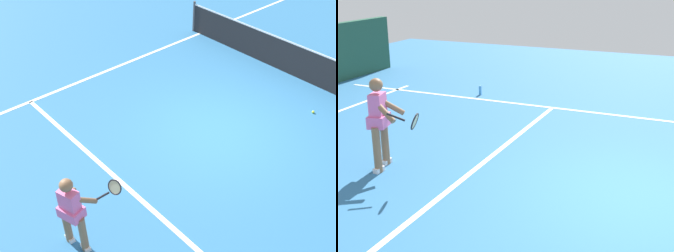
% 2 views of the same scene
% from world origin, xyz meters
% --- Properties ---
extents(ground_plane, '(25.35, 25.35, 0.00)m').
position_xyz_m(ground_plane, '(0.00, 0.00, 0.00)').
color(ground_plane, teal).
extents(service_line_marking, '(8.22, 0.10, 0.01)m').
position_xyz_m(service_line_marking, '(0.00, -2.73, 0.00)').
color(service_line_marking, white).
rests_on(service_line_marking, ground).
extents(sideline_left_marking, '(0.10, 17.50, 0.01)m').
position_xyz_m(sideline_left_marking, '(-4.11, 0.00, 0.00)').
color(sideline_left_marking, white).
rests_on(sideline_left_marking, ground).
extents(court_net, '(8.90, 0.08, 1.03)m').
position_xyz_m(court_net, '(0.00, 3.47, 0.48)').
color(court_net, '#4C4C51').
rests_on(court_net, ground).
extents(tennis_player, '(0.65, 1.08, 1.55)m').
position_xyz_m(tennis_player, '(0.54, -4.16, 0.85)').
color(tennis_player, '#8C6647').
rests_on(tennis_player, ground).
extents(tennis_ball_near, '(0.07, 0.07, 0.07)m').
position_xyz_m(tennis_ball_near, '(1.04, 2.30, 0.03)').
color(tennis_ball_near, '#D1E533').
rests_on(tennis_ball_near, ground).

